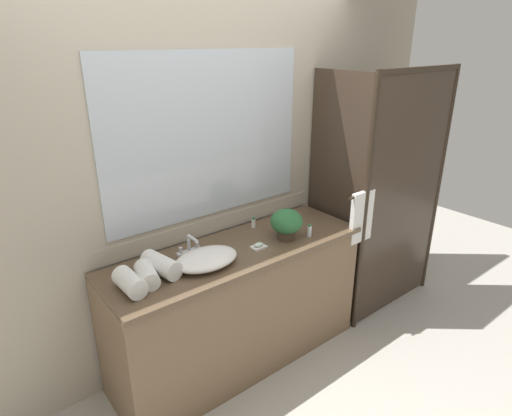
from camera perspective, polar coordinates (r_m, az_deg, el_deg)
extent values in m
plane|color=#B7B2A8|center=(3.33, -2.14, -19.35)|extent=(8.00, 8.00, 0.00)
cube|color=#B2A893|center=(2.94, -6.51, 4.00)|extent=(4.40, 0.05, 2.60)
cube|color=#B2A893|center=(3.04, -5.94, -2.35)|extent=(1.80, 0.01, 0.11)
cube|color=silver|center=(2.84, -6.41, 9.38)|extent=(1.48, 0.01, 1.07)
cube|color=brown|center=(3.07, -2.37, -13.11)|extent=(1.80, 0.56, 0.87)
cube|color=brown|center=(2.83, -2.39, -5.69)|extent=(1.80, 0.58, 0.03)
cylinder|color=#2D2319|center=(4.03, 23.08, 2.78)|extent=(0.04, 0.04, 2.00)
cylinder|color=#2D2319|center=(3.22, 14.27, -0.60)|extent=(0.04, 0.04, 2.00)
cube|color=#2D2319|center=(3.42, 21.24, 16.86)|extent=(1.00, 0.04, 0.04)
cube|color=#382B21|center=(3.61, 19.16, 1.28)|extent=(0.96, 0.01, 1.96)
cube|color=#382B21|center=(3.39, 10.49, 0.82)|extent=(0.01, 0.57, 1.96)
cylinder|color=#2D2319|center=(3.16, 14.14, 1.80)|extent=(0.32, 0.02, 0.02)
cube|color=white|center=(3.23, 13.86, -1.14)|extent=(0.22, 0.04, 0.39)
ellipsoid|color=white|center=(2.62, -6.63, -6.74)|extent=(0.41, 0.28, 0.09)
cube|color=silver|center=(2.80, -8.87, -5.75)|extent=(0.17, 0.04, 0.02)
cylinder|color=silver|center=(2.77, -8.94, -4.62)|extent=(0.02, 0.02, 0.11)
cylinder|color=silver|center=(2.70, -8.44, -4.01)|extent=(0.02, 0.11, 0.02)
cylinder|color=silver|center=(2.76, -9.98, -5.56)|extent=(0.02, 0.02, 0.04)
cylinder|color=silver|center=(2.81, -7.84, -4.89)|extent=(0.02, 0.02, 0.04)
cylinder|color=#473828|center=(2.96, 4.03, -3.55)|extent=(0.12, 0.12, 0.06)
ellipsoid|color=#2B6537|center=(2.92, 4.08, -1.79)|extent=(0.22, 0.22, 0.17)
cube|color=silver|center=(2.83, 0.34, -5.21)|extent=(0.10, 0.07, 0.01)
ellipsoid|color=silver|center=(2.82, 0.35, -4.89)|extent=(0.07, 0.04, 0.02)
cylinder|color=silver|center=(2.99, 7.11, -3.10)|extent=(0.03, 0.03, 0.08)
cylinder|color=#2D6638|center=(2.97, 7.15, -2.29)|extent=(0.02, 0.02, 0.01)
cylinder|color=white|center=(3.11, -0.35, -2.03)|extent=(0.03, 0.03, 0.07)
cylinder|color=#2D6638|center=(3.10, -0.35, -1.36)|extent=(0.02, 0.02, 0.01)
cylinder|color=white|center=(2.44, -16.45, -9.48)|extent=(0.12, 0.22, 0.11)
cylinder|color=white|center=(2.50, -14.32, -8.60)|extent=(0.15, 0.23, 0.11)
cylinder|color=white|center=(2.57, -12.50, -7.41)|extent=(0.16, 0.27, 0.12)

